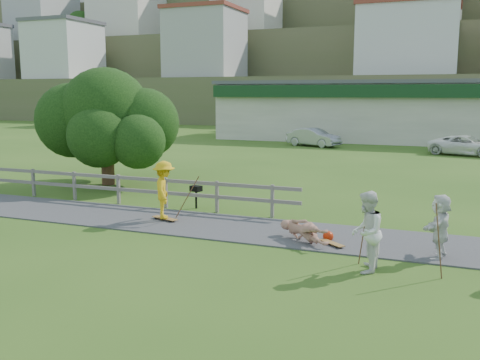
{
  "coord_description": "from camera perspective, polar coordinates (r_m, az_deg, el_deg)",
  "views": [
    {
      "loc": [
        7.36,
        -13.16,
        4.1
      ],
      "look_at": [
        1.36,
        2.0,
        1.42
      ],
      "focal_mm": 40.0,
      "sensor_mm": 36.0,
      "label": 1
    }
  ],
  "objects": [
    {
      "name": "bbq",
      "position": [
        19.11,
        -4.7,
        -1.83
      ],
      "size": [
        0.44,
        0.38,
        0.82
      ],
      "primitive_type": null,
      "rotation": [
        0.0,
        0.0,
        -0.27
      ],
      "color": "black",
      "rests_on": "ground"
    },
    {
      "name": "pole_spec_left",
      "position": [
        13.13,
        13.11,
        -4.97
      ],
      "size": [
        0.03,
        0.03,
        1.82
      ],
      "primitive_type": "cylinder",
      "color": "brown",
      "rests_on": "ground"
    },
    {
      "name": "car_white",
      "position": [
        38.14,
        22.98,
        3.41
      ],
      "size": [
        5.1,
        3.37,
        1.3
      ],
      "primitive_type": "imported",
      "rotation": [
        0.0,
        0.0,
        1.29
      ],
      "color": "white",
      "rests_on": "ground"
    },
    {
      "name": "helmet",
      "position": [
        15.13,
        9.38,
        -5.93
      ],
      "size": [
        0.3,
        0.3,
        0.3
      ],
      "primitive_type": "sphere",
      "color": "red",
      "rests_on": "ground"
    },
    {
      "name": "longboard_fallen",
      "position": [
        14.69,
        9.76,
        -6.81
      ],
      "size": [
        0.81,
        0.7,
        0.1
      ],
      "primitive_type": null,
      "rotation": [
        0.0,
        0.0,
        -0.67
      ],
      "color": "olive",
      "rests_on": "ground"
    },
    {
      "name": "spectator_a",
      "position": [
        12.61,
        13.34,
        -5.4
      ],
      "size": [
        0.72,
        0.92,
        1.89
      ],
      "primitive_type": "imported",
      "rotation": [
        0.0,
        0.0,
        4.7
      ],
      "color": "white",
      "rests_on": "ground"
    },
    {
      "name": "car_silver",
      "position": [
        41.46,
        7.86,
        4.53
      ],
      "size": [
        4.46,
        2.82,
        1.39
      ],
      "primitive_type": "imported",
      "rotation": [
        0.0,
        0.0,
        1.22
      ],
      "color": "#9FA1A6",
      "rests_on": "ground"
    },
    {
      "name": "skater_fallen",
      "position": [
        14.89,
        6.85,
        -5.41
      ],
      "size": [
        1.43,
        1.69,
        0.66
      ],
      "primitive_type": "imported",
      "rotation": [
        0.0,
        0.0,
        0.92
      ],
      "color": "#A5705B",
      "rests_on": "ground"
    },
    {
      "name": "pole_rider",
      "position": [
        17.29,
        -5.69,
        -1.51
      ],
      "size": [
        0.03,
        0.03,
        1.72
      ],
      "primitive_type": "cylinder",
      "color": "brown",
      "rests_on": "ground"
    },
    {
      "name": "tree",
      "position": [
        24.51,
        -14.06,
        4.83
      ],
      "size": [
        6.37,
        6.37,
        4.58
      ],
      "primitive_type": null,
      "color": "black",
      "rests_on": "ground"
    },
    {
      "name": "skater_rider",
      "position": [
        17.21,
        -8.08,
        -1.38
      ],
      "size": [
        1.18,
        1.38,
        1.85
      ],
      "primitive_type": "imported",
      "rotation": [
        0.0,
        0.0,
        2.07
      ],
      "color": "gold",
      "rests_on": "ground"
    },
    {
      "name": "pole_spec_right",
      "position": [
        12.65,
        20.45,
        -6.1
      ],
      "size": [
        0.03,
        0.03,
        1.72
      ],
      "primitive_type": "cylinder",
      "color": "brown",
      "rests_on": "ground"
    },
    {
      "name": "hillside",
      "position": [
        105.24,
        18.04,
        14.51
      ],
      "size": [
        220.0,
        67.0,
        47.5
      ],
      "color": "#545E37",
      "rests_on": "ground"
    },
    {
      "name": "ground",
      "position": [
        15.63,
        -7.41,
        -5.95
      ],
      "size": [
        260.0,
        260.0,
        0.0
      ],
      "primitive_type": "plane",
      "color": "#305819",
      "rests_on": "ground"
    },
    {
      "name": "fence",
      "position": [
        20.64,
        -14.27,
        -0.37
      ],
      "size": [
        15.05,
        0.1,
        1.1
      ],
      "color": "#605B54",
      "rests_on": "ground"
    },
    {
      "name": "strip_mall",
      "position": [
        48.25,
        17.7,
        7.09
      ],
      "size": [
        32.5,
        10.75,
        5.1
      ],
      "color": "#B8B2A2",
      "rests_on": "ground"
    },
    {
      "name": "longboard_rider",
      "position": [
        17.39,
        -8.02,
        -4.21
      ],
      "size": [
        0.99,
        0.5,
        0.11
      ],
      "primitive_type": null,
      "rotation": [
        0.0,
        0.0,
        -0.3
      ],
      "color": "olive",
      "rests_on": "ground"
    },
    {
      "name": "spectator_d",
      "position": [
        14.16,
        20.57,
        -4.67
      ],
      "size": [
        0.8,
        1.59,
        1.63
      ],
      "primitive_type": "imported",
      "rotation": [
        0.0,
        0.0,
        4.49
      ],
      "color": "silver",
      "rests_on": "ground"
    },
    {
      "name": "path",
      "position": [
        16.91,
        -4.95,
        -4.66
      ],
      "size": [
        34.0,
        3.0,
        0.04
      ],
      "primitive_type": "cube",
      "color": "#3A3B3D",
      "rests_on": "ground"
    }
  ]
}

